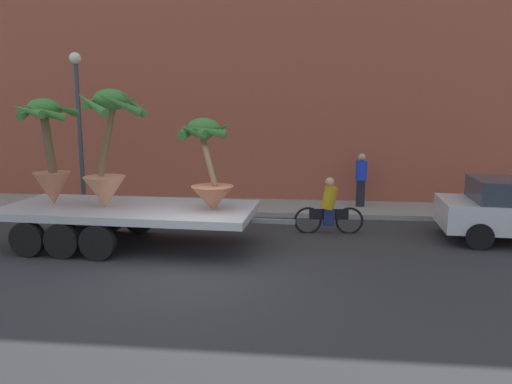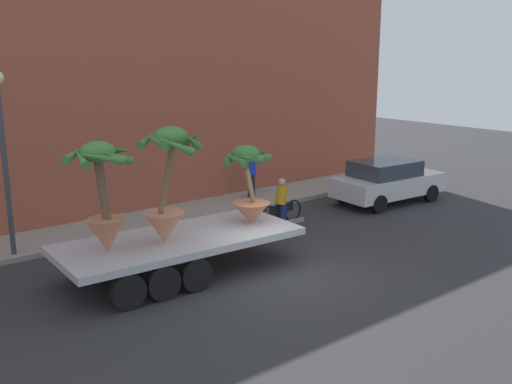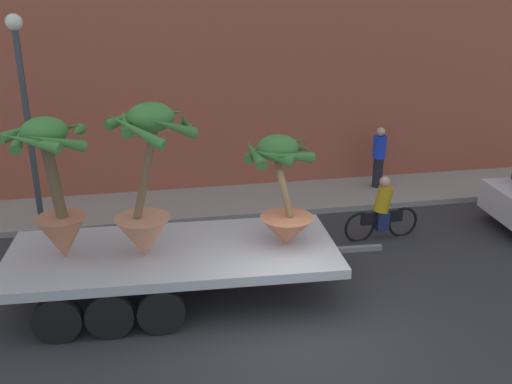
% 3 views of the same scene
% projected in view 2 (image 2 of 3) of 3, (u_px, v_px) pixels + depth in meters
% --- Properties ---
extents(ground_plane, '(60.00, 60.00, 0.00)m').
position_uv_depth(ground_plane, '(282.00, 274.00, 14.71)').
color(ground_plane, '#2D2D30').
extents(sidewalk, '(24.00, 2.20, 0.15)m').
position_uv_depth(sidewalk, '(160.00, 219.00, 19.32)').
color(sidewalk, gray).
rests_on(sidewalk, ground).
extents(building_facade, '(24.00, 1.20, 9.92)m').
position_uv_depth(building_facade, '(128.00, 66.00, 19.47)').
color(building_facade, '#9E4C38').
rests_on(building_facade, ground).
extents(flatbed_trailer, '(7.08, 2.78, 0.98)m').
position_uv_depth(flatbed_trailer, '(171.00, 246.00, 14.41)').
color(flatbed_trailer, '#B7BABF').
rests_on(flatbed_trailer, ground).
extents(potted_palm_rear, '(1.49, 1.54, 2.56)m').
position_uv_depth(potted_palm_rear, '(103.00, 198.00, 13.04)').
color(potted_palm_rear, '#C17251').
rests_on(potted_palm_rear, flatbed_trailer).
extents(potted_palm_middle, '(1.34, 1.41, 2.12)m').
position_uv_depth(potted_palm_middle, '(249.00, 187.00, 15.34)').
color(potted_palm_middle, '#B26647').
rests_on(potted_palm_middle, flatbed_trailer).
extents(potted_palm_front, '(1.58, 1.65, 2.76)m').
position_uv_depth(potted_palm_front, '(167.00, 189.00, 13.85)').
color(potted_palm_front, tan).
rests_on(potted_palm_front, flatbed_trailer).
extents(cyclist, '(1.84, 0.38, 1.54)m').
position_uv_depth(cyclist, '(281.00, 204.00, 18.82)').
color(cyclist, black).
rests_on(cyclist, ground).
extents(parked_car, '(4.33, 2.17, 1.58)m').
position_uv_depth(parked_car, '(387.00, 181.00, 21.50)').
color(parked_car, silver).
rests_on(parked_car, ground).
extents(pedestrian_near_gate, '(0.36, 0.36, 1.71)m').
position_uv_depth(pedestrian_near_gate, '(251.00, 173.00, 21.67)').
color(pedestrian_near_gate, black).
rests_on(pedestrian_near_gate, sidewalk).
extents(street_lamp, '(0.36, 0.36, 4.83)m').
position_uv_depth(street_lamp, '(3.00, 140.00, 15.00)').
color(street_lamp, '#383D42').
rests_on(street_lamp, sidewalk).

